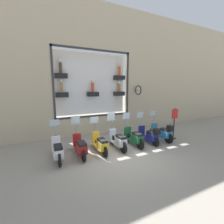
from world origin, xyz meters
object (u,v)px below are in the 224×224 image
Objects in this scene: scooter_red_5 at (80,146)px; scooter_white_6 at (58,150)px; scooter_teal_0 at (162,132)px; scooter_silver_3 at (118,140)px; scooter_yellow_4 at (100,144)px; scooter_green_2 at (134,137)px; scooter_navy_1 at (149,135)px; shop_sign_post at (174,122)px.

scooter_red_5 is 1.00× the size of scooter_white_6.
scooter_silver_3 reaches higher than scooter_teal_0.
scooter_teal_0 is at bearing -90.77° from scooter_yellow_4.
scooter_green_2 is 1.00× the size of scooter_white_6.
scooter_red_5 is at bearing 90.08° from scooter_silver_3.
scooter_white_6 is (-0.00, 0.94, -0.00)m from scooter_red_5.
scooter_red_5 reaches higher than scooter_white_6.
scooter_teal_0 is 1.00× the size of scooter_red_5.
scooter_navy_1 is 1.00× the size of scooter_yellow_4.
scooter_navy_1 is at bearing -92.22° from scooter_silver_3.
scooter_navy_1 is (-0.01, 0.94, -0.02)m from scooter_teal_0.
scooter_yellow_4 is at bearing 89.25° from shop_sign_post.
scooter_silver_3 reaches higher than scooter_red_5.
shop_sign_post is (0.00, -1.79, 0.53)m from scooter_navy_1.
scooter_teal_0 reaches higher than scooter_yellow_4.
scooter_teal_0 is at bearing -90.57° from scooter_white_6.
scooter_silver_3 reaches higher than scooter_white_6.
scooter_teal_0 is 1.00× the size of scooter_silver_3.
scooter_green_2 is at bearing 88.57° from shop_sign_post.
scooter_silver_3 reaches higher than scooter_green_2.
scooter_green_2 is (0.06, 1.87, -0.04)m from scooter_teal_0.
scooter_white_6 is (-0.00, 2.81, -0.01)m from scooter_silver_3.
scooter_yellow_4 is at bearing 90.23° from scooter_green_2.
scooter_red_5 is 5.56m from shop_sign_post.
scooter_teal_0 reaches higher than scooter_white_6.
shop_sign_post reaches higher than scooter_red_5.
scooter_teal_0 is at bearing -89.24° from scooter_navy_1.
scooter_navy_1 is 1.87m from scooter_silver_3.
scooter_yellow_4 is at bearing 88.72° from scooter_navy_1.
scooter_navy_1 is at bearing -91.28° from scooter_yellow_4.
scooter_red_5 reaches higher than scooter_green_2.
shop_sign_post is at bearing -90.75° from scooter_yellow_4.
scooter_teal_0 is 3.74m from scooter_yellow_4.
shop_sign_post is at bearing -91.10° from scooter_silver_3.
scooter_silver_3 is 1.01× the size of scooter_yellow_4.
scooter_white_6 is 6.49m from shop_sign_post.
scooter_silver_3 is 0.99× the size of shop_sign_post.
scooter_yellow_4 is (-0.01, 0.94, -0.03)m from scooter_silver_3.
shop_sign_post is (-0.07, -3.66, 0.54)m from scooter_silver_3.
scooter_navy_1 reaches higher than scooter_white_6.
shop_sign_post is (-0.07, -5.53, 0.55)m from scooter_red_5.
scooter_green_2 is 3.74m from scooter_white_6.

